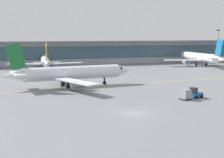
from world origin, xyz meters
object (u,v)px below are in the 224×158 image
object	(u,v)px
gate_airplane_1	(45,61)
baggage_tug	(195,93)
taxiing_regional_jet	(71,73)
gate_airplane_2	(200,57)
cargo_dolly_lead	(185,94)
apron_light_mast_1	(218,44)

from	to	relation	value
gate_airplane_1	baggage_tug	xyz separation A→B (m)	(21.20, -62.33, -1.92)
taxiing_regional_jet	baggage_tug	size ratio (longest dim) A/B	10.85
gate_airplane_1	baggage_tug	distance (m)	65.86
gate_airplane_2	gate_airplane_1	bearing A→B (deg)	87.71
baggage_tug	cargo_dolly_lead	distance (m)	2.85
apron_light_mast_1	taxiing_regional_jet	bearing A→B (deg)	-146.78
gate_airplane_1	gate_airplane_2	xyz separation A→B (m)	(59.32, -4.86, 0.43)
gate_airplane_1	cargo_dolly_lead	xyz separation A→B (m)	(18.51, -63.24, -1.76)
taxiing_regional_jet	cargo_dolly_lead	xyz separation A→B (m)	(17.22, -21.84, -2.08)
gate_airplane_1	taxiing_regional_jet	distance (m)	41.42
apron_light_mast_1	cargo_dolly_lead	bearing A→B (deg)	-129.25
taxiing_regional_jet	gate_airplane_1	bearing A→B (deg)	85.68
gate_airplane_2	taxiing_regional_jet	distance (m)	68.58
baggage_tug	apron_light_mast_1	xyz separation A→B (m)	(55.51, 70.31, 6.93)
gate_airplane_1	apron_light_mast_1	size ratio (longest dim) A/B	1.99
baggage_tug	apron_light_mast_1	world-z (taller)	apron_light_mast_1
gate_airplane_1	taxiing_regional_jet	xyz separation A→B (m)	(1.29, -41.40, 0.32)
baggage_tug	cargo_dolly_lead	bearing A→B (deg)	180.00
gate_airplane_1	apron_light_mast_1	bearing A→B (deg)	-79.80
gate_airplane_2	taxiing_regional_jet	world-z (taller)	gate_airplane_2
cargo_dolly_lead	gate_airplane_2	bearing A→B (deg)	36.35
gate_airplane_2	baggage_tug	world-z (taller)	gate_airplane_2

